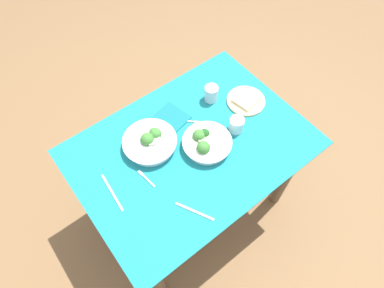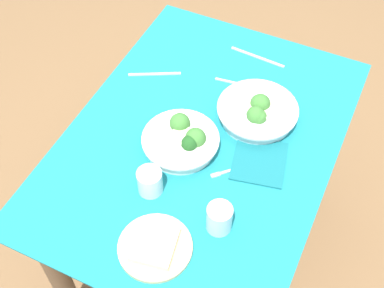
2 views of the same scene
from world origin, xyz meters
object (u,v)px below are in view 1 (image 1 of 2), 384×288
at_px(water_glass_side, 236,125).
at_px(table_knife_left, 112,192).
at_px(fork_by_far_bowl, 146,178).
at_px(table_knife_right, 195,211).
at_px(broccoli_bowl_far, 150,142).
at_px(napkin_folded_upper, 169,120).
at_px(broccoli_bowl_near, 206,143).
at_px(fork_by_near_bowl, 191,122).
at_px(water_glass_center, 211,94).
at_px(bread_side_plate, 246,100).

height_order(water_glass_side, table_knife_left, water_glass_side).
bearing_deg(fork_by_far_bowl, table_knife_right, -170.84).
bearing_deg(broccoli_bowl_far, napkin_folded_upper, 23.53).
distance_m(broccoli_bowl_near, fork_by_near_bowl, 0.16).
xyz_separation_m(water_glass_side, napkin_folded_upper, (-0.23, 0.25, -0.04)).
relative_size(water_glass_center, napkin_folded_upper, 0.51).
bearing_deg(broccoli_bowl_far, table_knife_left, -159.93).
relative_size(water_glass_center, table_knife_left, 0.42).
bearing_deg(water_glass_side, bread_side_plate, 31.71).
bearing_deg(fork_by_near_bowl, water_glass_side, -4.70).
height_order(water_glass_center, fork_by_far_bowl, water_glass_center).
xyz_separation_m(broccoli_bowl_far, water_glass_center, (0.41, 0.05, 0.01)).
xyz_separation_m(bread_side_plate, table_knife_right, (-0.59, -0.31, -0.01)).
height_order(broccoli_bowl_near, water_glass_side, broccoli_bowl_near).
bearing_deg(fork_by_near_bowl, table_knife_left, -124.82).
distance_m(water_glass_side, fork_by_far_bowl, 0.51).
distance_m(table_knife_left, napkin_folded_upper, 0.46).
height_order(fork_by_near_bowl, table_knife_right, same).
xyz_separation_m(water_glass_center, table_knife_left, (-0.69, -0.15, -0.04)).
bearing_deg(broccoli_bowl_far, water_glass_center, 6.26).
distance_m(water_glass_side, table_knife_left, 0.66).
relative_size(bread_side_plate, fork_by_far_bowl, 1.78).
distance_m(broccoli_bowl_near, napkin_folded_upper, 0.24).
bearing_deg(water_glass_center, table_knife_left, -168.04).
height_order(fork_by_far_bowl, table_knife_left, same).
bearing_deg(table_knife_left, water_glass_center, 106.19).
distance_m(water_glass_center, table_knife_left, 0.70).
bearing_deg(napkin_folded_upper, water_glass_center, -5.18).
xyz_separation_m(broccoli_bowl_far, fork_by_far_bowl, (-0.12, -0.13, -0.03)).
relative_size(broccoli_bowl_near, water_glass_center, 2.71).
relative_size(table_knife_left, table_knife_right, 1.14).
distance_m(water_glass_center, napkin_folded_upper, 0.26).
height_order(water_glass_side, napkin_folded_upper, water_glass_side).
xyz_separation_m(broccoli_bowl_near, napkin_folded_upper, (-0.05, 0.23, -0.03)).
xyz_separation_m(bread_side_plate, fork_by_far_bowl, (-0.66, -0.05, -0.01)).
relative_size(bread_side_plate, table_knife_right, 1.11).
xyz_separation_m(fork_by_near_bowl, napkin_folded_upper, (-0.08, 0.08, 0.00)).
bearing_deg(napkin_folded_upper, water_glass_side, -47.66).
height_order(broccoli_bowl_far, bread_side_plate, broccoli_bowl_far).
xyz_separation_m(table_knife_left, table_knife_right, (0.23, -0.29, 0.00)).
height_order(fork_by_far_bowl, napkin_folded_upper, napkin_folded_upper).
height_order(bread_side_plate, fork_by_near_bowl, bread_side_plate).
height_order(water_glass_center, fork_by_near_bowl, water_glass_center).
relative_size(water_glass_side, table_knife_left, 0.39).
bearing_deg(napkin_folded_upper, bread_side_plate, -21.09).
relative_size(fork_by_far_bowl, napkin_folded_upper, 0.66).
relative_size(fork_by_near_bowl, table_knife_left, 0.40).
relative_size(broccoli_bowl_far, water_glass_side, 3.25).
bearing_deg(water_glass_center, table_knife_right, -135.94).
bearing_deg(table_knife_left, water_glass_side, 87.19).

